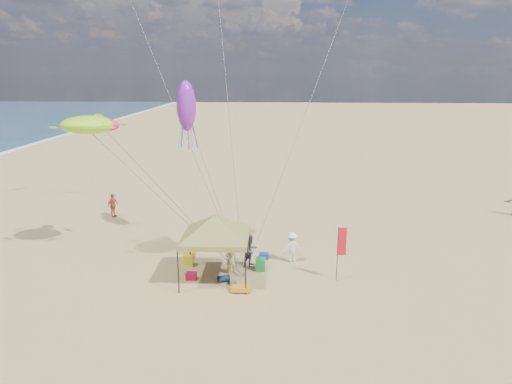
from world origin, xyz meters
The scene contains 18 objects.
ground centered at (0.00, 0.00, 0.00)m, with size 280.00×280.00×0.00m, color tan.
canopy_tent centered at (-1.90, 0.17, 3.38)m, with size 6.59×6.59×4.06m.
feather_flag centered at (4.46, 0.39, 1.97)m, with size 0.45×0.06×2.94m.
cooler_red centered at (-3.21, 0.11, 0.19)m, with size 0.54×0.38×0.38m, color #AB0D2E.
cooler_blue centered at (0.45, 3.07, 0.19)m, with size 0.54×0.38×0.38m, color #1336A2.
bag_navy centered at (-1.48, -0.12, 0.18)m, with size 0.36×0.36×0.60m, color black.
bag_orange centered at (-3.78, 3.00, 0.18)m, with size 0.36×0.36×0.60m, color #F15A0D.
chair_green centered at (0.32, 1.45, 0.35)m, with size 0.50×0.50×0.70m, color #178033.
chair_yellow centered at (-3.70, 1.87, 0.35)m, with size 0.50×0.50×0.70m, color yellow.
crate_grey centered at (-0.95, -0.39, 0.14)m, with size 0.34×0.30×0.28m, color gray.
beach_cart centered at (-0.50, -1.22, 0.20)m, with size 0.90×0.50×0.24m, color orange.
person_near_a centered at (-1.22, 0.97, 0.79)m, with size 0.58×0.38×1.58m, color tan.
person_near_b centered at (-0.25, 2.05, 0.91)m, with size 0.88×0.69×1.82m, color #353848.
person_near_c centered at (2.03, 2.77, 0.88)m, with size 1.14×0.65×1.76m, color silver.
person_far_a centered at (-11.02, 10.62, 0.89)m, with size 1.04×0.43×1.77m, color #A74041.
turtle_kite centered at (-9.04, 2.64, 7.70)m, with size 2.94×2.35×0.98m, color #9FF11C.
fish_kite centered at (-8.16, 2.75, 7.68)m, with size 1.56×0.78×0.69m, color #ED1B6F.
squid_kite centered at (-4.23, 5.45, 8.52)m, with size 1.13×1.13×2.95m, color purple.
Camera 1 is at (1.45, -22.66, 10.56)m, focal length 33.60 mm.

